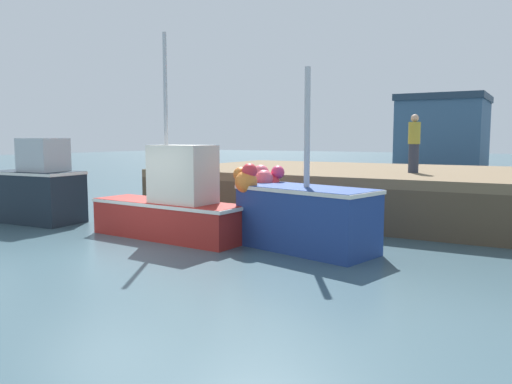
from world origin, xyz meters
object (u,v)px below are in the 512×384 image
fishing_boat_near_left (38,189)px  fishing_boat_near_right (172,205)px  dockworker (414,144)px  fishing_boat_mid (302,213)px

fishing_boat_near_left → fishing_boat_near_right: 4.90m
fishing_boat_near_right → dockworker: 7.20m
dockworker → fishing_boat_near_left: bearing=-149.8°
fishing_boat_near_left → dockworker: (9.39, 5.46, 1.31)m
fishing_boat_near_right → fishing_boat_near_left: bearing=-179.6°
fishing_boat_near_right → dockworker: fishing_boat_near_right is taller
fishing_boat_near_right → fishing_boat_mid: size_ratio=1.25×
fishing_boat_mid → dockworker: size_ratio=2.35×
fishing_boat_near_right → fishing_boat_mid: fishing_boat_near_right is taller
fishing_boat_near_right → dockworker: size_ratio=2.93×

